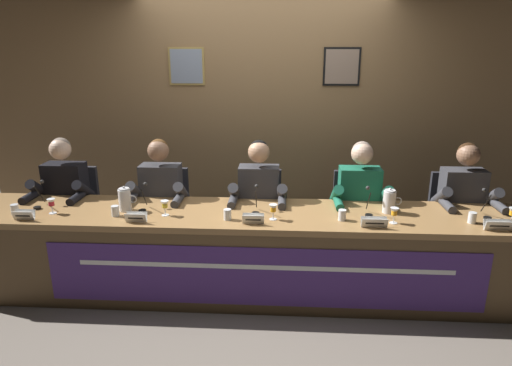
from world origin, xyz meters
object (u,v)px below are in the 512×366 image
at_px(water_cup_left, 115,211).
at_px(panelist_far_right, 465,203).
at_px(microphone_far_left, 39,199).
at_px(juice_glass_right, 394,213).
at_px(panelist_left, 159,197).
at_px(chair_far_right, 452,224).
at_px(water_pitcher_left_side, 125,199).
at_px(water_cup_far_left, 15,210).
at_px(nameplate_center, 253,219).
at_px(nameplate_left, 136,217).
at_px(chair_center, 259,220).
at_px(juice_glass_center, 273,209).
at_px(juice_glass_far_left, 51,203).
at_px(nameplate_far_right, 498,225).
at_px(water_pitcher_right_side, 389,201).
at_px(chair_far_left, 76,215).
at_px(water_cup_center, 227,215).
at_px(water_cup_far_right, 472,218).
at_px(chair_left, 167,217).
at_px(microphone_center, 256,204).
at_px(microphone_right, 369,206).
at_px(panelist_center, 258,199).
at_px(nameplate_right, 374,222).
at_px(panelist_far_left, 63,195).
at_px(chair_right, 355,222).
at_px(microphone_left, 143,202).
at_px(conference_table, 255,243).
at_px(juice_glass_left, 165,205).
at_px(panelist_right, 360,201).
at_px(microphone_far_right, 486,208).
at_px(water_cup_right, 342,216).
at_px(nameplate_far_left, 24,215).

distance_m(water_cup_left, panelist_far_right, 2.95).
distance_m(microphone_far_left, juice_glass_right, 2.89).
xyz_separation_m(panelist_left, chair_far_right, (2.69, 0.20, -0.28)).
relative_size(chair_far_right, water_pitcher_left_side, 4.31).
bearing_deg(panelist_left, water_cup_far_left, -153.48).
bearing_deg(nameplate_center, nameplate_left, -178.57).
distance_m(chair_center, juice_glass_center, 0.80).
bearing_deg(microphone_far_left, juice_glass_far_left, -36.69).
height_order(panelist_left, nameplate_far_right, panelist_left).
xyz_separation_m(panelist_left, water_pitcher_right_side, (1.97, -0.29, 0.10)).
relative_size(chair_far_left, nameplate_center, 5.49).
bearing_deg(water_cup_center, water_cup_far_right, 1.35).
xyz_separation_m(chair_left, water_cup_left, (-0.22, -0.70, 0.32)).
height_order(nameplate_far_right, water_cup_far_right, water_cup_far_right).
distance_m(microphone_center, panelist_far_right, 1.83).
relative_size(chair_left, microphone_right, 4.18).
distance_m(water_cup_left, nameplate_far_right, 2.91).
distance_m(juice_glass_far_left, water_pitcher_left_side, 0.58).
distance_m(juice_glass_far_left, panelist_center, 1.71).
distance_m(nameplate_right, water_pitcher_left_side, 1.99).
relative_size(panelist_far_left, panelist_center, 1.00).
bearing_deg(chair_far_left, chair_far_right, 0.00).
distance_m(panelist_center, water_cup_center, 0.56).
relative_size(microphone_far_left, nameplate_left, 1.34).
bearing_deg(water_pitcher_right_side, chair_far_right, 34.25).
bearing_deg(chair_left, nameplate_left, -90.55).
bearing_deg(chair_right, chair_far_right, 0.00).
bearing_deg(water_cup_center, water_cup_far_left, 179.77).
bearing_deg(chair_center, nameplate_far_right, -24.40).
xyz_separation_m(microphone_left, juice_glass_right, (1.99, -0.16, 0.01)).
bearing_deg(conference_table, nameplate_left, -170.53).
bearing_deg(panelist_center, water_pitcher_left_side, -160.99).
xyz_separation_m(microphone_far_left, water_pitcher_right_side, (2.90, 0.05, 0.02)).
relative_size(water_cup_center, nameplate_far_right, 0.43).
distance_m(juice_glass_left, microphone_right, 1.62).
bearing_deg(chair_far_left, panelist_right, -4.25).
relative_size(nameplate_left, chair_far_right, 0.18).
height_order(chair_far_right, microphone_far_right, microphone_far_right).
xyz_separation_m(panelist_center, water_cup_right, (0.68, -0.48, 0.04)).
bearing_deg(microphone_far_left, nameplate_far_left, -83.98).
bearing_deg(nameplate_left, juice_glass_center, 6.69).
relative_size(panelist_center, juice_glass_center, 9.94).
bearing_deg(microphone_left, chair_left, 86.92).
bearing_deg(juice_glass_right, juice_glass_left, 178.16).
xyz_separation_m(nameplate_left, nameplate_right, (1.80, 0.01, 0.00)).
relative_size(panelist_far_left, water_cup_far_right, 14.50).
bearing_deg(panelist_far_right, juice_glass_left, -169.59).
height_order(water_cup_left, microphone_center, microphone_center).
distance_m(microphone_left, juice_glass_center, 1.08).
distance_m(juice_glass_center, panelist_right, 0.91).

